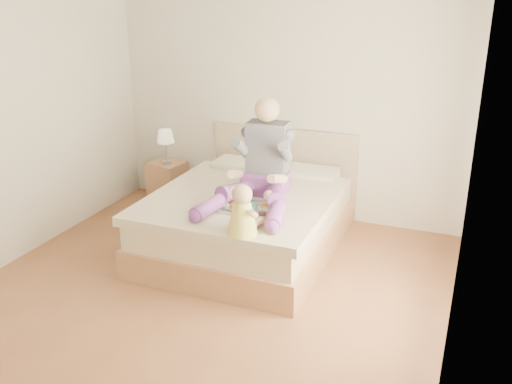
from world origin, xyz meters
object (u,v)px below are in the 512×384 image
at_px(nightstand, 167,181).
at_px(adult, 261,169).
at_px(tray, 250,207).
at_px(bed, 251,216).
at_px(baby, 243,213).

bearing_deg(nightstand, adult, -20.14).
relative_size(adult, tray, 2.46).
relative_size(nightstand, adult, 0.42).
xyz_separation_m(bed, nightstand, (-1.44, 0.80, -0.07)).
xyz_separation_m(tray, baby, (0.14, -0.48, 0.14)).
height_order(nightstand, baby, baby).
xyz_separation_m(bed, adult, (0.18, -0.17, 0.57)).
relative_size(adult, baby, 2.77).
distance_m(tray, baby, 0.52).
bearing_deg(bed, adult, -44.22).
bearing_deg(tray, baby, -74.71).
bearing_deg(adult, bed, 132.22).
distance_m(nightstand, baby, 2.58).
xyz_separation_m(nightstand, adult, (1.61, -0.97, 0.65)).
height_order(bed, tray, bed).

